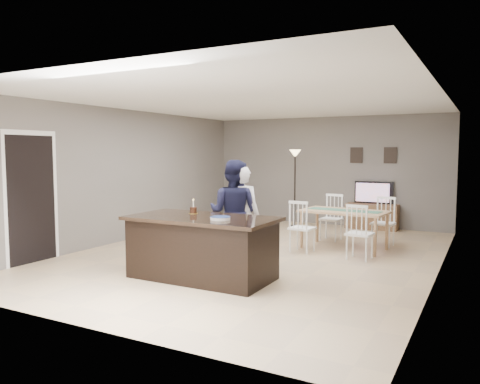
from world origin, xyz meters
The scene contains 14 objects.
floor centered at (0.00, 0.00, 0.00)m, with size 8.00×8.00×0.00m, color tan.
room_shell centered at (0.00, 0.00, 1.68)m, with size 8.00×8.00×8.00m.
kitchen_island centered at (0.00, -1.80, 0.45)m, with size 2.15×1.10×0.90m.
tv_console centered at (1.20, 3.77, 0.30)m, with size 1.20×0.40×0.60m, color brown.
television centered at (1.20, 3.84, 0.86)m, with size 0.91×0.12×0.53m, color black.
tv_screen_glow centered at (1.20, 3.76, 0.87)m, with size 0.78×0.78×0.00m, color orange.
picture_frames centered at (1.15, 3.98, 1.75)m, with size 1.10×0.02×0.38m.
doorway centered at (-2.99, -2.30, 1.26)m, with size 0.00×2.10×2.65m.
woman centered at (0.12, -0.80, 0.81)m, with size 0.59×0.39×1.61m, color silver.
man centered at (0.02, -0.89, 0.85)m, with size 0.83×0.65×1.70m, color #171834.
birthday_cake centered at (-0.30, -1.56, 0.95)m, with size 0.14×0.14×0.22m.
plate_stack centered at (0.39, -1.94, 0.92)m, with size 0.28×0.28×0.04m.
dining_table centered at (1.24, 1.19, 0.61)m, with size 1.63×1.88×0.95m.
floor_lamp centered at (-0.54, 3.19, 1.46)m, with size 0.28×0.28×1.88m.
Camera 1 is at (3.62, -7.42, 1.83)m, focal length 35.00 mm.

